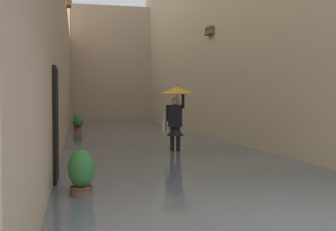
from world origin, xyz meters
TOP-DOWN VIEW (x-y plane):
  - ground_plane at (0.00, -12.85)m, footprint 64.24×64.24m
  - flood_water at (0.00, -12.85)m, footprint 6.49×31.70m
  - building_facade_right at (3.74, -12.84)m, footprint 2.04×29.70m
  - building_facade_far at (0.00, -26.60)m, footprint 9.29×1.80m
  - person_wading at (-0.40, -7.43)m, footprint 1.03×1.03m
  - potted_plant_mid_right at (2.42, -18.82)m, footprint 0.39×0.39m
  - potted_plant_far_right at (2.38, -2.14)m, footprint 0.41×0.41m
  - potted_plant_near_right at (2.37, -16.22)m, footprint 0.45×0.45m

SIDE VIEW (x-z plane):
  - ground_plane at x=0.00m, z-range 0.00..0.00m
  - flood_water at x=0.00m, z-range 0.00..0.14m
  - potted_plant_far_right at x=2.38m, z-range 0.02..0.86m
  - potted_plant_near_right at x=2.37m, z-range 0.05..0.86m
  - potted_plant_mid_right at x=2.42m, z-range 0.02..0.93m
  - person_wading at x=-0.40m, z-range 0.43..2.53m
  - building_facade_right at x=3.74m, z-range 0.00..8.44m
  - building_facade_far at x=0.00m, z-range 0.00..8.46m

